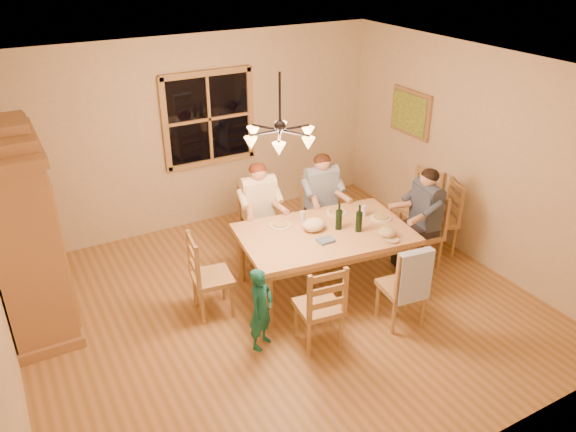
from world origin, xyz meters
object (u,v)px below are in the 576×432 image
chair_near_right (401,298)px  adult_woman (259,200)px  armoire (25,237)px  chair_end_left (213,289)px  adult_plaid_man (322,190)px  adult_slate_man (425,206)px  chair_far_right (321,226)px  child (261,309)px  chair_far_left (260,237)px  chair_spare_front (437,230)px  chair_spare_back (418,219)px  chair_end_right (421,244)px  dining_table (325,239)px  wine_bottle_b (359,218)px  chair_near_left (318,319)px  chandelier (280,135)px  wine_bottle_a (339,216)px

chair_near_right → adult_woman: adult_woman is taller
armoire → chair_end_left: size_ratio=2.32×
adult_plaid_man → adult_slate_man: size_ratio=1.00×
chair_far_right → child: chair_far_right is taller
chair_far_left → chair_near_right: (0.74, -1.97, 0.00)m
chair_end_left → chair_spare_front: (3.15, -0.17, 0.00)m
armoire → chair_near_right: armoire is taller
chair_end_left → chair_spare_back: (3.15, 0.22, 0.00)m
armoire → chair_far_left: (2.71, 0.05, -0.75)m
chair_near_right → child: (-1.51, 0.37, 0.16)m
adult_slate_man → adult_plaid_man: bearing=46.6°
adult_slate_man → chair_spare_front: adult_slate_man is taller
armoire → chair_end_right: (4.43, -1.11, -0.75)m
adult_woman → child: (-0.77, -1.59, -0.38)m
dining_table → adult_woman: adult_woman is taller
chair_spare_front → chair_end_left: bearing=107.5°
chair_far_left → adult_slate_man: 2.14m
chair_end_right → adult_slate_man: adult_slate_man is taller
adult_woman → wine_bottle_b: adult_woman is taller
chair_spare_front → adult_woman: bearing=86.2°
chair_far_right → adult_slate_man: 1.45m
chair_spare_back → wine_bottle_b: bearing=92.7°
dining_table → chair_near_left: size_ratio=2.12×
chandelier → adult_woman: 1.69m
chair_end_left → chair_spare_front: 3.15m
chair_far_left → adult_woman: size_ratio=1.13×
child → chair_end_left: bearing=72.6°
chair_far_right → adult_plaid_man: (0.00, 0.00, 0.54)m
chair_near_left → chair_end_left: same height
chair_far_left → chair_far_right: same height
chair_near_right → armoire: bearing=158.2°
chandelier → adult_plaid_man: bearing=41.1°
adult_plaid_man → chandelier: bearing=48.5°
chandelier → chair_far_right: bearing=41.1°
chair_spare_back → adult_slate_man: bearing=123.4°
wine_bottle_a → child: 1.51m
armoire → child: 2.55m
armoire → chair_near_right: size_ratio=2.32×
dining_table → wine_bottle_b: (0.35, -0.18, 0.26)m
armoire → adult_slate_man: 4.57m
chair_far_left → adult_plaid_man: bearing=180.0°
dining_table → chair_far_right: chair_far_right is taller
dining_table → chair_spare_back: size_ratio=2.12×
adult_plaid_man → wine_bottle_a: adult_plaid_man is taller
adult_slate_man → chair_end_right: bearing=-82.6°
chair_far_right → chair_near_left: size_ratio=1.00×
adult_woman → chair_far_left: bearing=-0.0°
armoire → adult_plaid_man: size_ratio=2.63×
chair_far_left → child: bearing=71.5°
chandelier → child: 1.76m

